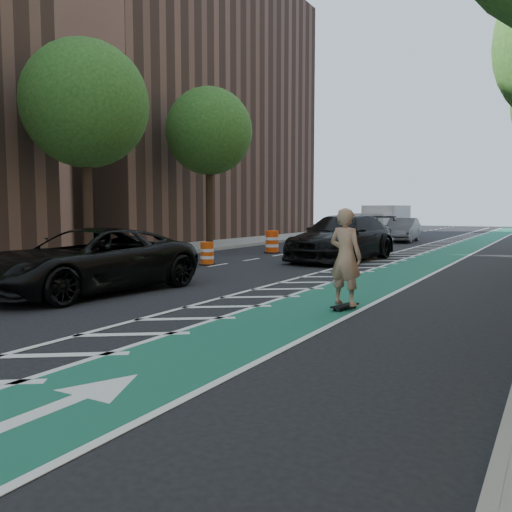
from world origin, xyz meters
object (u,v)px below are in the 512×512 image
Objects in this scene: skateboarder at (345,257)px; suv_far at (342,238)px; barrel_a at (68,270)px; suv_near at (88,261)px.

skateboarder is 0.32× the size of suv_far.
suv_near is at bearing -23.81° from barrel_a.
barrel_a is (-3.80, -10.09, -0.48)m from suv_far.
suv_far is (-3.70, 9.81, -0.18)m from skateboarder.
barrel_a is at bearing -105.36° from suv_far.
suv_far is 10.79m from barrel_a.
suv_near is at bearing 20.71° from skateboarder.
barrel_a is at bearing 161.62° from suv_near.
suv_far is at bearing 69.37° from barrel_a.
suv_near is 10.98m from suv_far.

